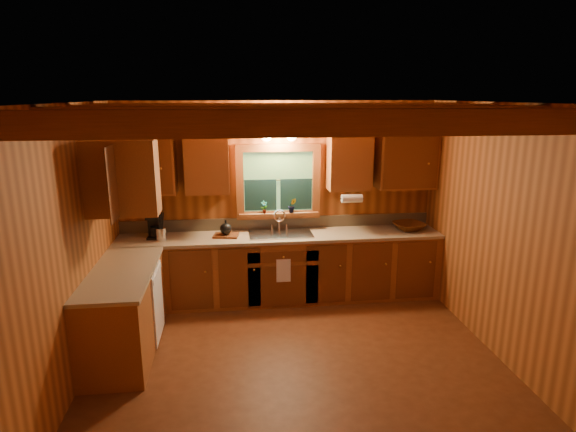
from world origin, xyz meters
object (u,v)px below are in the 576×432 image
Objects in this scene: sink at (281,237)px; coffee_maker at (155,226)px; cutting_board at (226,235)px; wicker_basket at (409,226)px.

coffee_maker is (-1.61, 0.06, 0.19)m from sink.
wicker_basket is at bearing 9.64° from cutting_board.
cutting_board is 2.45m from wicker_basket.
coffee_maker is at bearing -175.35° from cutting_board.
sink reaches higher than coffee_maker.
cutting_board is at bearing -179.74° from wicker_basket.
coffee_maker is 0.91m from cutting_board.
coffee_maker reaches higher than wicker_basket.
cutting_board is 0.77× the size of wicker_basket.
sink is 2.63× the size of cutting_board.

